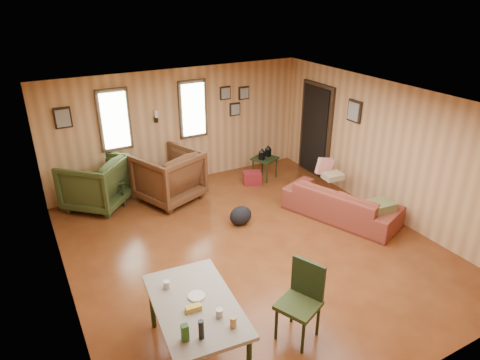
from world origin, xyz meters
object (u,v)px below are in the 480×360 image
at_px(side_table, 265,157).
at_px(dining_table, 196,309).
at_px(end_table, 108,189).
at_px(sofa, 342,198).
at_px(recliner_green, 95,181).
at_px(recliner_brown, 168,174).

xyz_separation_m(side_table, dining_table, (-3.27, -3.84, 0.17)).
bearing_deg(end_table, dining_table, -89.72).
xyz_separation_m(sofa, end_table, (-3.58, 2.47, -0.03)).
relative_size(side_table, dining_table, 0.49).
distance_m(recliner_green, dining_table, 4.28).
xyz_separation_m(recliner_green, end_table, (0.19, -0.12, -0.16)).
bearing_deg(end_table, side_table, -5.43).
relative_size(recliner_green, side_table, 1.44).
bearing_deg(sofa, recliner_green, 34.20).
distance_m(sofa, recliner_green, 4.57).
bearing_deg(sofa, dining_table, 93.98).
relative_size(sofa, recliner_green, 1.94).
height_order(end_table, dining_table, dining_table).
bearing_deg(side_table, end_table, 174.57).
height_order(sofa, dining_table, dining_table).
height_order(sofa, end_table, sofa).
bearing_deg(end_table, sofa, -34.57).
relative_size(recliner_brown, dining_table, 0.73).
relative_size(sofa, end_table, 3.13).
bearing_deg(end_table, recliner_green, 147.49).
bearing_deg(recliner_green, sofa, 98.42).
bearing_deg(sofa, end_table, 34.10).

